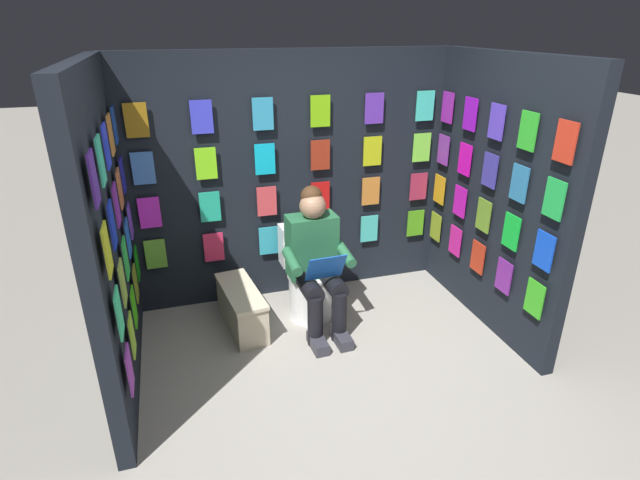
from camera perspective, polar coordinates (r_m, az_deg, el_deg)
name	(u,v)px	position (r m, az deg, el deg)	size (l,w,h in m)	color
ground_plane	(362,417)	(3.46, 4.83, -19.44)	(30.00, 30.00, 0.00)	#9E998E
display_wall_back	(291,179)	(4.45, -3.30, 6.95)	(2.89, 0.14, 2.17)	black
display_wall_left	(495,196)	(4.23, 19.35, 4.74)	(0.14, 1.77, 2.17)	black
display_wall_right	(108,238)	(3.49, -23.00, 0.21)	(0.14, 1.77, 2.17)	black
toilet	(308,278)	(4.33, -1.35, -4.39)	(0.41, 0.56, 0.77)	white
person_reading	(316,261)	(4.01, -0.41, -2.38)	(0.54, 0.69, 1.19)	#286B42
comic_longbox_near	(242,308)	(4.23, -8.93, -7.69)	(0.35, 0.75, 0.36)	beige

